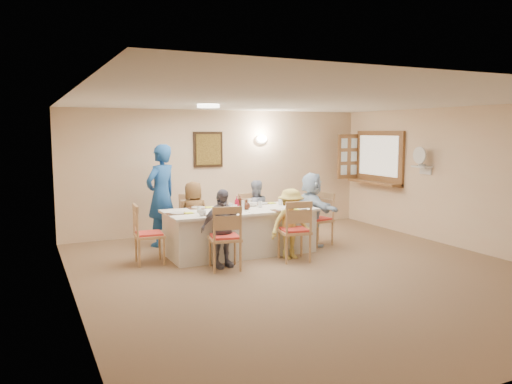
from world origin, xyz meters
name	(u,v)px	position (x,y,z in m)	size (l,w,h in m)	color
ground	(309,272)	(0.00, 0.00, 0.00)	(7.00, 7.00, 0.00)	brown
room_walls	(310,170)	(0.00, 0.00, 1.51)	(7.00, 7.00, 7.00)	beige
wall_picture	(208,149)	(-0.30, 3.46, 1.70)	(0.62, 0.05, 0.72)	black
wall_sconce	(262,139)	(0.90, 3.44, 1.90)	(0.26, 0.09, 0.18)	white
ceiling_light	(208,106)	(-1.00, 1.50, 2.47)	(0.36, 0.36, 0.05)	white
serving_hatch	(379,158)	(3.21, 2.40, 1.50)	(0.06, 1.50, 1.15)	brown
hatch_sill	(374,182)	(3.09, 2.40, 0.97)	(0.30, 1.50, 0.05)	brown
shutter_door	(348,157)	(2.95, 3.16, 1.50)	(0.55, 0.04, 1.00)	brown
fan_shelf	(422,167)	(3.13, 1.05, 1.40)	(0.22, 0.36, 0.03)	white
desk_fan	(421,159)	(3.10, 1.05, 1.55)	(0.30, 0.30, 0.28)	#A5A5A8
dining_table	(240,231)	(-0.46, 1.49, 0.38)	(2.54, 1.07, 0.76)	beige
chair_back_left	(192,221)	(-1.06, 2.29, 0.47)	(0.45, 0.45, 0.95)	tan
chair_back_right	(252,217)	(0.14, 2.29, 0.45)	(0.43, 0.43, 0.90)	tan
chair_front_left	(225,237)	(-1.06, 0.69, 0.50)	(0.48, 0.48, 0.99)	tan
chair_front_right	(294,230)	(0.14, 0.69, 0.50)	(0.48, 0.48, 0.99)	tan
chair_left_end	(149,234)	(-2.01, 1.49, 0.48)	(0.46, 0.46, 0.95)	tan
chair_right_end	(318,219)	(1.09, 1.49, 0.48)	(0.46, 0.46, 0.96)	tan
diner_back_left	(194,215)	(-1.06, 2.17, 0.60)	(0.60, 0.40, 1.20)	brown
diner_back_right	(255,211)	(0.14, 2.17, 0.58)	(0.58, 0.46, 1.16)	#8E95AB
diner_front_left	(222,228)	(-1.06, 0.81, 0.60)	(0.74, 0.40, 1.20)	slate
diner_front_right	(291,224)	(0.14, 0.81, 0.57)	(0.77, 0.48, 1.15)	#DFC457
diner_right_end	(312,209)	(0.96, 1.49, 0.67)	(0.43, 1.25, 1.33)	silver
caregiver	(161,195)	(-1.51, 2.64, 0.92)	(0.80, 0.72, 1.84)	#1D4D93
placemat_fl	(216,215)	(-1.06, 1.07, 0.76)	(0.32, 0.24, 0.01)	#472B19
plate_fl	(216,215)	(-1.06, 1.07, 0.77)	(0.25, 0.25, 0.02)	white
napkin_fl	(228,215)	(-0.88, 1.02, 0.77)	(0.15, 0.15, 0.01)	yellow
placemat_fr	(283,210)	(0.14, 1.07, 0.76)	(0.37, 0.27, 0.01)	#472B19
plate_fr	(283,210)	(0.14, 1.07, 0.77)	(0.24, 0.24, 0.02)	white
napkin_fr	(294,209)	(0.32, 1.02, 0.77)	(0.15, 0.15, 0.01)	yellow
placemat_bl	(198,208)	(-1.06, 1.91, 0.76)	(0.35, 0.26, 0.01)	#472B19
plate_bl	(198,207)	(-1.06, 1.91, 0.77)	(0.23, 0.23, 0.01)	white
napkin_bl	(209,207)	(-0.88, 1.86, 0.77)	(0.14, 0.14, 0.01)	yellow
placemat_br	(261,204)	(0.14, 1.91, 0.76)	(0.33, 0.24, 0.01)	#472B19
plate_br	(261,203)	(0.14, 1.91, 0.77)	(0.24, 0.24, 0.01)	white
napkin_br	(271,203)	(0.32, 1.86, 0.77)	(0.14, 0.14, 0.01)	yellow
placemat_le	(177,214)	(-1.56, 1.49, 0.76)	(0.33, 0.25, 0.01)	#472B19
plate_le	(177,213)	(-1.56, 1.49, 0.77)	(0.23, 0.23, 0.01)	white
napkin_le	(189,213)	(-1.38, 1.44, 0.77)	(0.14, 0.14, 0.01)	yellow
placemat_re	(298,205)	(0.66, 1.49, 0.76)	(0.34, 0.25, 0.01)	#472B19
plate_re	(298,204)	(0.66, 1.49, 0.77)	(0.23, 0.23, 0.01)	white
napkin_re	(308,204)	(0.84, 1.44, 0.77)	(0.14, 0.14, 0.01)	yellow
teacup_a	(202,213)	(-1.25, 1.14, 0.81)	(0.14, 0.14, 0.10)	white
teacup_b	(250,201)	(-0.02, 2.05, 0.80)	(0.10, 0.10, 0.08)	white
bowl_a	(232,211)	(-0.71, 1.22, 0.78)	(0.23, 0.23, 0.05)	white
bowl_b	(252,204)	(-0.13, 1.72, 0.79)	(0.26, 0.26, 0.06)	white
condiment_ketchup	(237,203)	(-0.50, 1.54, 0.87)	(0.09, 0.09, 0.22)	#AE0E2A
condiment_brown	(240,202)	(-0.42, 1.59, 0.87)	(0.13, 0.14, 0.22)	#472013
condiment_malt	(246,204)	(-0.36, 1.43, 0.84)	(0.14, 0.14, 0.17)	#472013
drinking_glass	(231,206)	(-0.61, 1.54, 0.82)	(0.07, 0.07, 0.10)	silver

